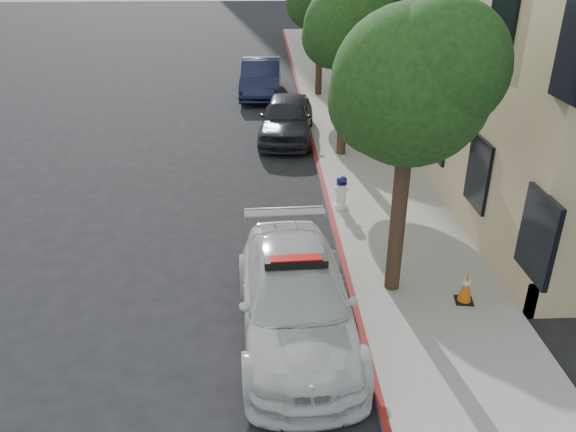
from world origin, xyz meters
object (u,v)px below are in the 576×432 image
Objects in this scene: parked_car_mid at (287,118)px; traffic_cone at (466,287)px; fire_hydrant at (341,192)px; parked_car_far at (261,78)px; police_car at (296,299)px.

traffic_cone is at bearing -68.21° from parked_car_mid.
fire_hydrant is 1.38× the size of traffic_cone.
traffic_cone is at bearing -74.54° from parked_car_far.
fire_hydrant is 4.76m from traffic_cone.
fire_hydrant is at bearing 70.91° from police_car.
parked_car_mid reaches higher than traffic_cone.
police_car is at bearing -169.43° from traffic_cone.
parked_car_mid is 5.11× the size of fire_hydrant.
parked_car_far is 5.57× the size of fire_hydrant.
parked_car_mid is at bearing 114.24° from fire_hydrant.
police_car is at bearing -92.65° from fire_hydrant.
fire_hydrant is at bearing -73.58° from parked_car_mid.
fire_hydrant reaches higher than traffic_cone.
parked_car_mid is at bearing -79.35° from parked_car_far.
police_car is 5.71× the size of fire_hydrant.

